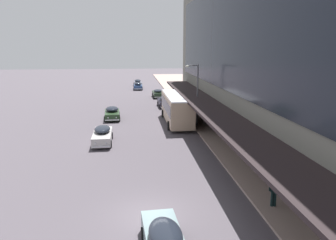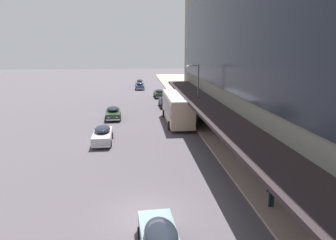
{
  "view_description": "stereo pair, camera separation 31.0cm",
  "coord_description": "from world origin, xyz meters",
  "px_view_note": "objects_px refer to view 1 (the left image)",
  "views": [
    {
      "loc": [
        -0.8,
        -16.34,
        8.98
      ],
      "look_at": [
        2.55,
        13.98,
        2.1
      ],
      "focal_mm": 35.0,
      "sensor_mm": 36.0,
      "label": 1
    },
    {
      "loc": [
        -0.49,
        -16.37,
        8.98
      ],
      "look_at": [
        2.55,
        13.98,
        2.1
      ],
      "focal_mm": 35.0,
      "sensor_mm": 36.0,
      "label": 2
    }
  ],
  "objects_px": {
    "sedan_far_back": "(112,113)",
    "sedan_second_near": "(158,93)",
    "sedan_lead_near": "(165,102)",
    "street_lamp": "(196,91)",
    "transit_bus_kerbside_front": "(177,107)",
    "sedan_oncoming_front": "(138,83)",
    "sedan_second_mid": "(138,86)",
    "sedan_lead_mid": "(102,135)",
    "pedestrian_at_kerb": "(274,189)"
  },
  "relations": [
    {
      "from": "transit_bus_kerbside_front",
      "to": "pedestrian_at_kerb",
      "type": "distance_m",
      "value": 21.68
    },
    {
      "from": "transit_bus_kerbside_front",
      "to": "sedan_second_near",
      "type": "xyz_separation_m",
      "value": [
        -0.61,
        20.33,
        -1.2
      ]
    },
    {
      "from": "transit_bus_kerbside_front",
      "to": "pedestrian_at_kerb",
      "type": "relative_size",
      "value": 5.55
    },
    {
      "from": "street_lamp",
      "to": "sedan_far_back",
      "type": "bearing_deg",
      "value": 151.82
    },
    {
      "from": "sedan_lead_mid",
      "to": "sedan_lead_near",
      "type": "height_order",
      "value": "sedan_lead_near"
    },
    {
      "from": "pedestrian_at_kerb",
      "to": "sedan_second_mid",
      "type": "bearing_deg",
      "value": 96.95
    },
    {
      "from": "sedan_lead_near",
      "to": "sedan_second_mid",
      "type": "xyz_separation_m",
      "value": [
        -3.6,
        21.08,
        -0.04
      ]
    },
    {
      "from": "transit_bus_kerbside_front",
      "to": "pedestrian_at_kerb",
      "type": "xyz_separation_m",
      "value": [
        2.58,
        -21.51,
        -0.77
      ]
    },
    {
      "from": "sedan_second_near",
      "to": "sedan_lead_mid",
      "type": "bearing_deg",
      "value": -105.14
    },
    {
      "from": "sedan_second_near",
      "to": "sedan_far_back",
      "type": "relative_size",
      "value": 0.96
    },
    {
      "from": "sedan_lead_near",
      "to": "sedan_second_mid",
      "type": "height_order",
      "value": "sedan_lead_near"
    },
    {
      "from": "sedan_lead_near",
      "to": "street_lamp",
      "type": "distance_m",
      "value": 13.42
    },
    {
      "from": "sedan_lead_near",
      "to": "sedan_second_near",
      "type": "xyz_separation_m",
      "value": [
        -0.28,
        9.5,
        -0.06
      ]
    },
    {
      "from": "transit_bus_kerbside_front",
      "to": "sedan_second_near",
      "type": "distance_m",
      "value": 20.37
    },
    {
      "from": "sedan_oncoming_front",
      "to": "street_lamp",
      "type": "height_order",
      "value": "street_lamp"
    },
    {
      "from": "sedan_lead_near",
      "to": "sedan_far_back",
      "type": "height_order",
      "value": "sedan_lead_near"
    },
    {
      "from": "sedan_second_near",
      "to": "sedan_second_mid",
      "type": "relative_size",
      "value": 1.04
    },
    {
      "from": "sedan_lead_near",
      "to": "street_lamp",
      "type": "height_order",
      "value": "street_lamp"
    },
    {
      "from": "sedan_far_back",
      "to": "pedestrian_at_kerb",
      "type": "bearing_deg",
      "value": -67.28
    },
    {
      "from": "sedan_lead_mid",
      "to": "street_lamp",
      "type": "xyz_separation_m",
      "value": [
        9.99,
        5.36,
        3.36
      ]
    },
    {
      "from": "sedan_oncoming_front",
      "to": "sedan_far_back",
      "type": "bearing_deg",
      "value": -96.39
    },
    {
      "from": "sedan_second_near",
      "to": "sedan_second_mid",
      "type": "xyz_separation_m",
      "value": [
        -3.32,
        11.58,
        0.02
      ]
    },
    {
      "from": "sedan_second_mid",
      "to": "sedan_oncoming_front",
      "type": "bearing_deg",
      "value": 89.42
    },
    {
      "from": "sedan_lead_near",
      "to": "sedan_second_near",
      "type": "distance_m",
      "value": 9.5
    },
    {
      "from": "sedan_second_near",
      "to": "street_lamp",
      "type": "bearing_deg",
      "value": -83.58
    },
    {
      "from": "transit_bus_kerbside_front",
      "to": "sedan_second_near",
      "type": "height_order",
      "value": "transit_bus_kerbside_front"
    },
    {
      "from": "sedan_oncoming_front",
      "to": "sedan_second_near",
      "type": "bearing_deg",
      "value": -79.53
    },
    {
      "from": "transit_bus_kerbside_front",
      "to": "street_lamp",
      "type": "xyz_separation_m",
      "value": [
        1.9,
        -1.98,
        2.2
      ]
    },
    {
      "from": "sedan_second_near",
      "to": "sedan_second_mid",
      "type": "height_order",
      "value": "sedan_second_mid"
    },
    {
      "from": "sedan_lead_mid",
      "to": "sedan_second_near",
      "type": "xyz_separation_m",
      "value": [
        7.48,
        27.66,
        -0.04
      ]
    },
    {
      "from": "sedan_far_back",
      "to": "sedan_lead_mid",
      "type": "bearing_deg",
      "value": -91.78
    },
    {
      "from": "transit_bus_kerbside_front",
      "to": "sedan_far_back",
      "type": "relative_size",
      "value": 2.22
    },
    {
      "from": "sedan_second_mid",
      "to": "sedan_lead_near",
      "type": "bearing_deg",
      "value": -80.31
    },
    {
      "from": "sedan_lead_mid",
      "to": "pedestrian_at_kerb",
      "type": "height_order",
      "value": "pedestrian_at_kerb"
    },
    {
      "from": "transit_bus_kerbside_front",
      "to": "sedan_second_mid",
      "type": "bearing_deg",
      "value": 97.03
    },
    {
      "from": "sedan_second_near",
      "to": "sedan_oncoming_front",
      "type": "bearing_deg",
      "value": 100.47
    },
    {
      "from": "sedan_second_near",
      "to": "pedestrian_at_kerb",
      "type": "relative_size",
      "value": 2.4
    },
    {
      "from": "sedan_oncoming_front",
      "to": "pedestrian_at_kerb",
      "type": "height_order",
      "value": "pedestrian_at_kerb"
    },
    {
      "from": "sedan_oncoming_front",
      "to": "sedan_lead_mid",
      "type": "distance_m",
      "value": 45.5
    },
    {
      "from": "sedan_lead_mid",
      "to": "sedan_lead_near",
      "type": "relative_size",
      "value": 1.09
    },
    {
      "from": "sedan_oncoming_front",
      "to": "sedan_lead_near",
      "type": "bearing_deg",
      "value": -82.58
    },
    {
      "from": "transit_bus_kerbside_front",
      "to": "sedan_lead_mid",
      "type": "relative_size",
      "value": 2.08
    },
    {
      "from": "sedan_second_near",
      "to": "transit_bus_kerbside_front",
      "type": "bearing_deg",
      "value": -88.28
    },
    {
      "from": "sedan_oncoming_front",
      "to": "street_lamp",
      "type": "relative_size",
      "value": 0.7
    },
    {
      "from": "transit_bus_kerbside_front",
      "to": "sedan_oncoming_front",
      "type": "bearing_deg",
      "value": 95.82
    },
    {
      "from": "sedan_lead_mid",
      "to": "street_lamp",
      "type": "relative_size",
      "value": 0.72
    },
    {
      "from": "sedan_second_near",
      "to": "street_lamp",
      "type": "xyz_separation_m",
      "value": [
        2.51,
        -22.31,
        3.4
      ]
    },
    {
      "from": "sedan_second_mid",
      "to": "pedestrian_at_kerb",
      "type": "xyz_separation_m",
      "value": [
        6.51,
        -53.42,
        0.41
      ]
    },
    {
      "from": "transit_bus_kerbside_front",
      "to": "sedan_lead_near",
      "type": "xyz_separation_m",
      "value": [
        -0.33,
        10.83,
        -1.14
      ]
    },
    {
      "from": "sedan_far_back",
      "to": "sedan_second_near",
      "type": "bearing_deg",
      "value": 67.32
    }
  ]
}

